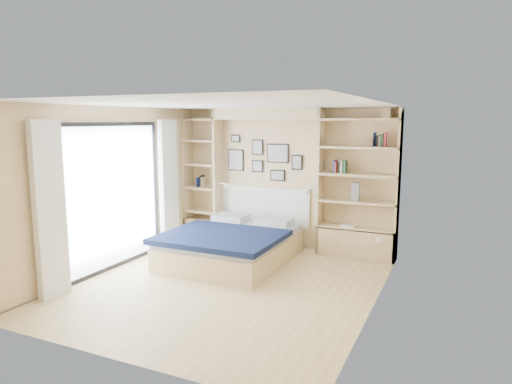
% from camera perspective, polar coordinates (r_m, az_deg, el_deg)
% --- Properties ---
extents(ground, '(4.50, 4.50, 0.00)m').
position_cam_1_polar(ground, '(6.55, -3.54, -11.49)').
color(ground, '#DDC286').
rests_on(ground, ground).
extents(room_shell, '(4.50, 4.50, 4.50)m').
position_cam_1_polar(room_shell, '(7.77, -0.85, -0.01)').
color(room_shell, '#DAB785').
rests_on(room_shell, ground).
extents(bed, '(1.82, 2.37, 1.07)m').
position_cam_1_polar(bed, '(7.51, -2.96, -6.54)').
color(bed, tan).
rests_on(bed, ground).
extents(photo_gallery, '(1.48, 0.02, 0.82)m').
position_cam_1_polar(photo_gallery, '(8.37, 0.80, 4.27)').
color(photo_gallery, black).
rests_on(photo_gallery, ground).
extents(reading_lamps, '(1.92, 0.12, 0.15)m').
position_cam_1_polar(reading_lamps, '(8.16, 1.14, 0.59)').
color(reading_lamps, silver).
rests_on(reading_lamps, ground).
extents(shelf_decor, '(3.60, 0.23, 2.03)m').
position_cam_1_polar(shelf_decor, '(7.71, 11.04, 4.34)').
color(shelf_decor, '#A32A17').
rests_on(shelf_decor, ground).
extents(deck, '(3.20, 4.00, 0.05)m').
position_cam_1_polar(deck, '(8.77, -24.96, -7.03)').
color(deck, '#726354').
rests_on(deck, ground).
extents(deck_chair, '(0.60, 0.78, 0.69)m').
position_cam_1_polar(deck_chair, '(8.64, -20.46, -4.74)').
color(deck_chair, tan).
rests_on(deck_chair, ground).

